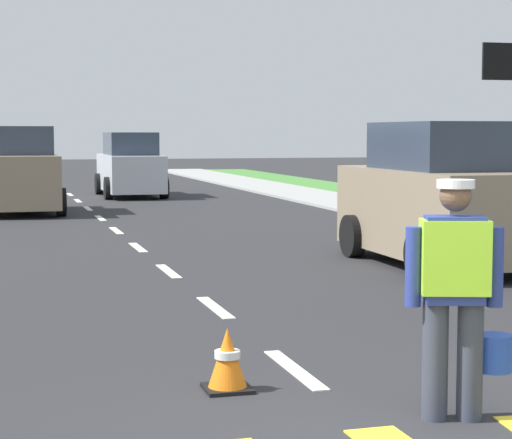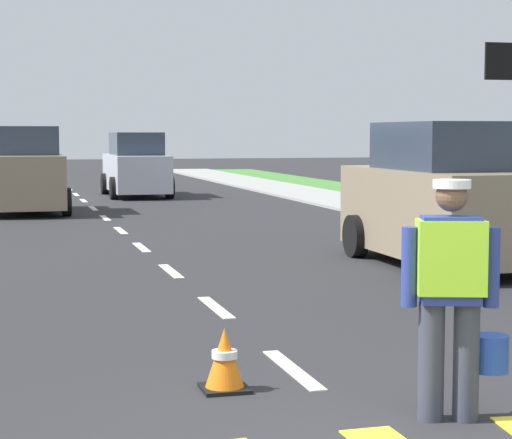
{
  "view_description": "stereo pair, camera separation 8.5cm",
  "coord_description": "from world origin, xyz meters",
  "px_view_note": "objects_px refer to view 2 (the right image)",
  "views": [
    {
      "loc": [
        -2.42,
        -4.91,
        1.99
      ],
      "look_at": [
        0.19,
        4.62,
        1.1
      ],
      "focal_mm": 67.93,
      "sensor_mm": 36.0,
      "label": 1
    },
    {
      "loc": [
        -2.34,
        -4.93,
        1.99
      ],
      "look_at": [
        0.19,
        4.62,
        1.1
      ],
      "focal_mm": 67.93,
      "sensor_mm": 36.0,
      "label": 2
    }
  ],
  "objects_px": {
    "traffic_cone_near": "(225,360)",
    "road_worker": "(453,287)",
    "car_outgoing_far": "(136,167)",
    "car_parked_curbside": "(444,199)",
    "car_oncoming_second": "(25,173)"
  },
  "relations": [
    {
      "from": "car_oncoming_second",
      "to": "road_worker",
      "type": "bearing_deg",
      "value": -82.71
    },
    {
      "from": "car_parked_curbside",
      "to": "car_oncoming_second",
      "type": "bearing_deg",
      "value": 116.66
    },
    {
      "from": "road_worker",
      "to": "car_parked_curbside",
      "type": "distance_m",
      "value": 7.94
    },
    {
      "from": "traffic_cone_near",
      "to": "car_oncoming_second",
      "type": "xyz_separation_m",
      "value": [
        -1.04,
        17.54,
        0.76
      ]
    },
    {
      "from": "road_worker",
      "to": "car_oncoming_second",
      "type": "relative_size",
      "value": 0.43
    },
    {
      "from": "traffic_cone_near",
      "to": "car_oncoming_second",
      "type": "relative_size",
      "value": 0.13
    },
    {
      "from": "car_parked_curbside",
      "to": "car_outgoing_far",
      "type": "distance_m",
      "value": 17.27
    },
    {
      "from": "car_parked_curbside",
      "to": "road_worker",
      "type": "bearing_deg",
      "value": -115.26
    },
    {
      "from": "traffic_cone_near",
      "to": "car_outgoing_far",
      "type": "bearing_deg",
      "value": 83.91
    },
    {
      "from": "car_outgoing_far",
      "to": "car_parked_curbside",
      "type": "bearing_deg",
      "value": -82.46
    },
    {
      "from": "road_worker",
      "to": "traffic_cone_near",
      "type": "bearing_deg",
      "value": 139.46
    },
    {
      "from": "car_outgoing_far",
      "to": "car_oncoming_second",
      "type": "distance_m",
      "value": 6.62
    },
    {
      "from": "traffic_cone_near",
      "to": "road_worker",
      "type": "bearing_deg",
      "value": -40.54
    },
    {
      "from": "car_parked_curbside",
      "to": "traffic_cone_near",
      "type": "bearing_deg",
      "value": -128.17
    },
    {
      "from": "car_parked_curbside",
      "to": "car_oncoming_second",
      "type": "height_order",
      "value": "car_oncoming_second"
    }
  ]
}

